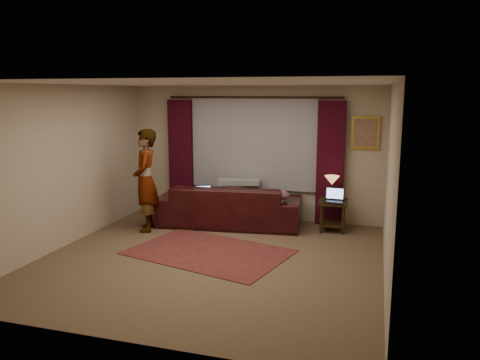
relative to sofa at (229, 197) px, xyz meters
name	(u,v)px	position (x,y,z in m)	size (l,w,h in m)	color
floor	(211,259)	(0.30, -1.83, -0.54)	(5.00, 5.00, 0.01)	brown
ceiling	(209,83)	(0.30, -1.83, 2.06)	(5.00, 5.00, 0.02)	silver
wall_back	(254,153)	(0.30, 0.67, 0.76)	(5.00, 0.02, 2.60)	#BCAF94
wall_front	(120,217)	(0.30, -4.33, 0.76)	(5.00, 0.02, 2.60)	#BCAF94
wall_left	(64,166)	(-2.20, -1.83, 0.76)	(0.02, 5.00, 2.60)	#BCAF94
wall_right	(389,183)	(2.80, -1.83, 0.76)	(0.02, 5.00, 2.60)	#BCAF94
sheer_curtain	(253,143)	(0.30, 0.61, 0.96)	(2.50, 0.05, 1.80)	#939299
drape_left	(181,157)	(-1.20, 0.56, 0.64)	(0.50, 0.14, 2.30)	#330613
drape_right	(330,163)	(1.80, 0.56, 0.64)	(0.50, 0.14, 2.30)	#330613
curtain_rod	(253,97)	(0.30, 0.56, 1.84)	(0.04, 0.04, 3.40)	black
picture_frame	(365,133)	(2.40, 0.64, 1.21)	(0.50, 0.04, 0.60)	gold
sofa	(229,197)	(0.00, 0.00, 0.00)	(2.66, 1.15, 1.07)	black
throw_blanket	(239,167)	(0.11, 0.29, 0.53)	(0.79, 0.32, 0.09)	gray
clothing_pile	(276,195)	(0.91, -0.05, 0.10)	(0.49, 0.38, 0.21)	#7F445A
laptop_sofa	(204,193)	(-0.41, -0.24, 0.11)	(0.31, 0.34, 0.22)	black
area_rug	(209,252)	(0.17, -1.58, -0.53)	(2.38, 1.59, 0.01)	maroon
end_table	(333,215)	(1.91, 0.16, -0.25)	(0.50, 0.50, 0.57)	black
tiffany_lamp	(332,187)	(1.87, 0.23, 0.25)	(0.27, 0.27, 0.42)	#9C953E
laptop_table	(334,195)	(1.93, 0.01, 0.16)	(0.33, 0.36, 0.24)	black
person	(146,181)	(-1.33, -0.75, 0.38)	(0.54, 0.54, 1.84)	gray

